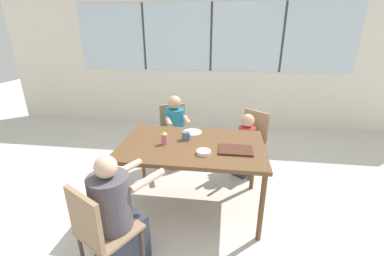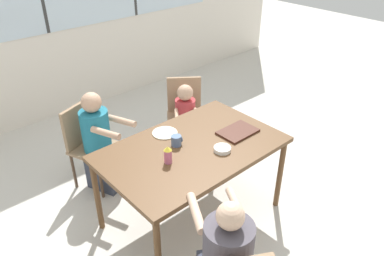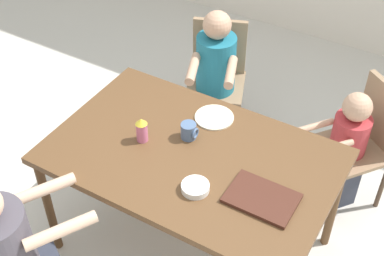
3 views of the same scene
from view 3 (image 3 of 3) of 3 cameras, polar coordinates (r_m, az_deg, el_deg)
ground_plane at (r=3.38m, az=0.00°, el=-12.21°), size 16.00×16.00×0.00m
dining_table at (r=2.84m, az=0.00°, el=-3.69°), size 1.50×0.96×0.77m
chair_for_man_blue_shirt at (r=3.86m, az=2.74°, el=6.32°), size 0.52×0.52×0.86m
chair_for_toddler at (r=3.47m, az=18.13°, el=-0.76°), size 0.56×0.56×0.86m
person_man_blue_shirt at (r=3.75m, az=2.42°, el=4.47°), size 0.43×0.55×1.04m
person_toddler at (r=3.46m, az=15.63°, el=-2.80°), size 0.42×0.45×0.86m
food_tray_dark at (r=2.60m, az=7.45°, el=-7.42°), size 0.33×0.23×0.02m
coffee_mug at (r=2.86m, az=-0.32°, el=-0.32°), size 0.09×0.08×0.09m
sippy_cup at (r=2.84m, az=-5.38°, el=-0.15°), size 0.06×0.06×0.15m
bowl_white_shallow at (r=2.61m, az=0.36°, el=-6.35°), size 0.14×0.14×0.04m
plate_tortillas at (r=3.01m, az=2.39°, el=1.14°), size 0.22×0.22×0.01m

